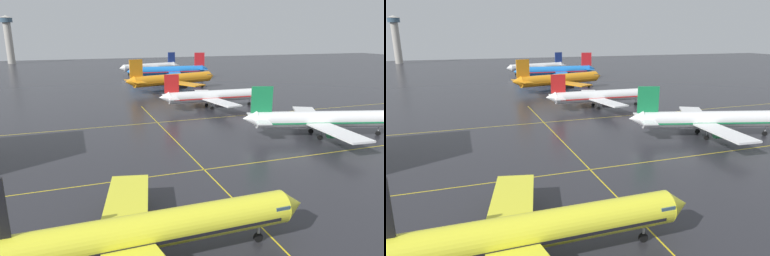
# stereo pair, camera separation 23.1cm
# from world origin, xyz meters

# --- Properties ---
(airliner_front_gate) EXTENTS (34.14, 29.57, 10.65)m
(airliner_front_gate) POSITION_xyz_m (-14.00, 10.00, 3.64)
(airliner_front_gate) COLOR yellow
(airliner_front_gate) RESTS_ON ground
(airliner_second_row) EXTENTS (34.77, 29.65, 10.99)m
(airliner_second_row) POSITION_xyz_m (30.74, 39.77, 3.75)
(airliner_second_row) COLOR white
(airliner_second_row) RESTS_ON ground
(airliner_third_row) EXTENTS (33.30, 28.76, 10.37)m
(airliner_third_row) POSITION_xyz_m (20.00, 74.94, 3.54)
(airliner_third_row) COLOR white
(airliner_third_row) RESTS_ON ground
(airliner_far_left_stand) EXTENTS (39.77, 33.91, 12.56)m
(airliner_far_left_stand) POSITION_xyz_m (17.58, 110.44, 4.29)
(airliner_far_left_stand) COLOR orange
(airliner_far_left_stand) RESTS_ON ground
(airliner_far_right_stand) EXTENTS (40.25, 34.78, 12.54)m
(airliner_far_right_stand) POSITION_xyz_m (25.09, 142.54, 4.28)
(airliner_far_right_stand) COLOR blue
(airliner_far_right_stand) RESTS_ON ground
(airliner_distant_taxiway) EXTENTS (35.61, 30.35, 11.24)m
(airliner_distant_taxiway) POSITION_xyz_m (21.88, 170.10, 3.84)
(airliner_distant_taxiway) COLOR white
(airliner_distant_taxiway) RESTS_ON ground
(taxiway_markings) EXTENTS (157.37, 107.40, 0.01)m
(taxiway_markings) POSITION_xyz_m (0.00, 30.55, 0.00)
(taxiway_markings) COLOR yellow
(taxiway_markings) RESTS_ON ground
(control_tower) EXTENTS (8.82, 8.82, 34.31)m
(control_tower) POSITION_xyz_m (-61.05, 269.36, 20.09)
(control_tower) COLOR #ADA89E
(control_tower) RESTS_ON ground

